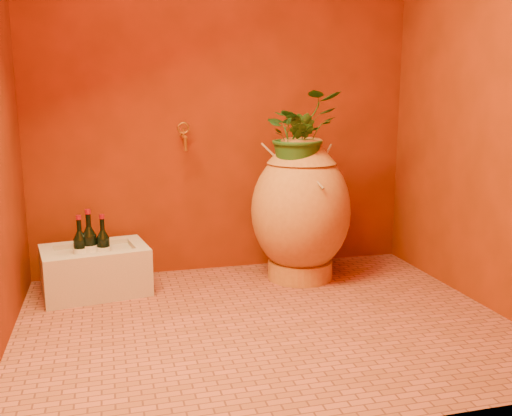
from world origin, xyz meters
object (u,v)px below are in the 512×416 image
object	(u,v)px
amphora	(301,210)
wine_bottle_a	(104,249)
wine_bottle_c	(90,247)
stone_basin	(95,271)
wall_tap	(184,135)
wine_bottle_b	(81,250)

from	to	relation	value
amphora	wine_bottle_a	size ratio (longest dim) A/B	2.79
wine_bottle_a	wine_bottle_c	world-z (taller)	wine_bottle_c
stone_basin	wall_tap	world-z (taller)	wall_tap
wine_bottle_c	wall_tap	distance (m)	0.89
wall_tap	wine_bottle_c	bearing A→B (deg)	-159.85
wine_bottle_c	wine_bottle_b	bearing A→B (deg)	-172.12
wall_tap	stone_basin	bearing A→B (deg)	-159.16
wine_bottle_a	wine_bottle_b	size ratio (longest dim) A/B	0.99
wall_tap	wine_bottle_a	bearing A→B (deg)	-156.34
amphora	wine_bottle_c	bearing A→B (deg)	178.11
stone_basin	wine_bottle_b	bearing A→B (deg)	-174.05
amphora	wine_bottle_c	xyz separation A→B (m)	(-1.29, 0.04, -0.17)
wine_bottle_b	amphora	bearing A→B (deg)	-1.50
stone_basin	wine_bottle_c	distance (m)	0.15
amphora	wine_bottle_b	size ratio (longest dim) A/B	2.76
stone_basin	wall_tap	xyz separation A→B (m)	(0.57, 0.22, 0.77)
wine_bottle_a	wine_bottle_c	distance (m)	0.08
wine_bottle_a	amphora	bearing A→B (deg)	-1.59
amphora	wine_bottle_b	xyz separation A→B (m)	(-1.34, 0.04, -0.18)
wine_bottle_b	wine_bottle_c	world-z (taller)	wine_bottle_c
amphora	wall_tap	distance (m)	0.87
wine_bottle_a	wine_bottle_b	world-z (taller)	wine_bottle_b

